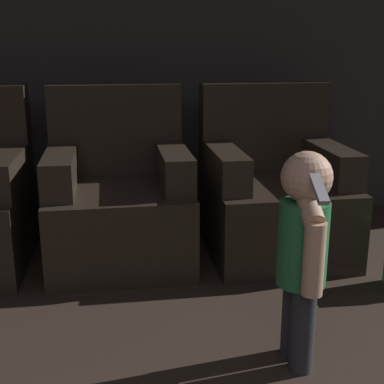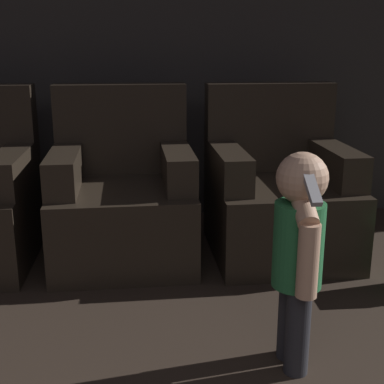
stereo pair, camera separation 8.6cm
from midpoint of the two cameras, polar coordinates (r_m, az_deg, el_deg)
name	(u,v)px [view 1 (the left image)]	position (r m, az deg, el deg)	size (l,w,h in m)	color
wall_back	(144,27)	(3.72, -5.85, 17.11)	(8.40, 0.05, 2.60)	#33302D
armchair_middle	(119,200)	(3.08, -8.59, -0.88)	(0.81, 0.84, 0.97)	black
armchair_right	(273,195)	(3.18, 7.89, -0.32)	(0.81, 0.83, 0.97)	black
person_toddler	(303,244)	(2.01, 10.58, -5.49)	(0.19, 0.33, 0.85)	#28282D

